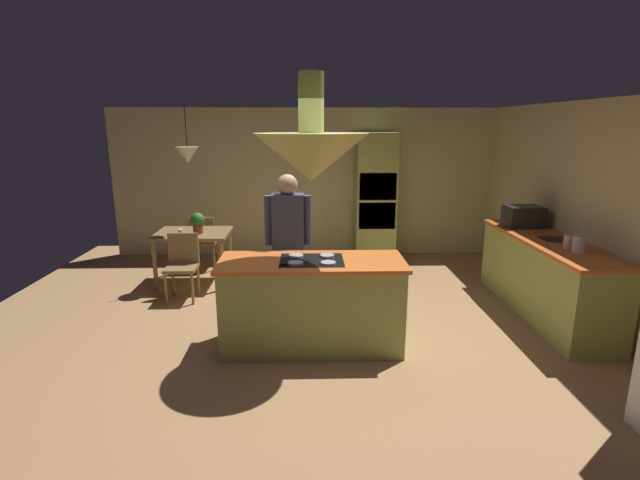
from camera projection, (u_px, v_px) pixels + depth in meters
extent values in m
plane|color=#AD7F51|center=(312.00, 337.00, 5.10)|extent=(8.16, 8.16, 0.00)
cube|color=beige|center=(309.00, 183.00, 8.14)|extent=(6.80, 0.10, 2.55)
cube|color=beige|center=(597.00, 215.00, 5.27)|extent=(0.10, 7.20, 2.55)
cube|color=#A8B259|center=(312.00, 306.00, 4.80)|extent=(1.82, 0.70, 0.90)
cube|color=orange|center=(312.00, 262.00, 4.69)|extent=(1.88, 0.76, 0.04)
cube|color=black|center=(312.00, 261.00, 4.68)|extent=(0.64, 0.52, 0.01)
cylinder|color=#B2B2B7|center=(296.00, 263.00, 4.55)|extent=(0.15, 0.15, 0.02)
cylinder|color=#B2B2B7|center=(328.00, 263.00, 4.56)|extent=(0.15, 0.15, 0.02)
cylinder|color=#B2B2B7|center=(296.00, 256.00, 4.80)|extent=(0.15, 0.15, 0.02)
cylinder|color=#B2B2B7|center=(327.00, 256.00, 4.81)|extent=(0.15, 0.15, 0.02)
cube|color=#A8B259|center=(545.00, 278.00, 5.65)|extent=(0.62, 2.40, 0.90)
cube|color=orange|center=(549.00, 241.00, 5.54)|extent=(0.66, 2.44, 0.04)
cube|color=#B2B2B7|center=(561.00, 246.00, 5.56)|extent=(0.48, 0.36, 0.16)
cube|color=#A8B259|center=(375.00, 198.00, 7.83)|extent=(0.66, 0.62, 2.14)
cube|color=black|center=(378.00, 186.00, 7.50)|extent=(0.60, 0.04, 0.44)
cube|color=black|center=(377.00, 216.00, 7.61)|extent=(0.60, 0.04, 0.44)
cube|color=olive|center=(193.00, 233.00, 6.72)|extent=(1.04, 0.84, 0.04)
cylinder|color=olive|center=(155.00, 266.00, 6.45)|extent=(0.06, 0.06, 0.72)
cylinder|color=olive|center=(222.00, 266.00, 6.48)|extent=(0.06, 0.06, 0.72)
cylinder|color=olive|center=(170.00, 252.00, 7.15)|extent=(0.06, 0.06, 0.72)
cylinder|color=olive|center=(230.00, 252.00, 7.18)|extent=(0.06, 0.06, 0.72)
cylinder|color=tan|center=(281.00, 287.00, 5.43)|extent=(0.14, 0.14, 0.86)
cylinder|color=tan|center=(297.00, 287.00, 5.43)|extent=(0.14, 0.14, 0.86)
cube|color=#3F4C66|center=(288.00, 223.00, 5.25)|extent=(0.36, 0.22, 0.66)
cylinder|color=#3F4C66|center=(268.00, 220.00, 5.23)|extent=(0.09, 0.09, 0.56)
cylinder|color=#3F4C66|center=(307.00, 220.00, 5.25)|extent=(0.09, 0.09, 0.56)
sphere|color=tan|center=(287.00, 185.00, 5.14)|extent=(0.23, 0.23, 0.23)
cone|color=#A8B259|center=(311.00, 157.00, 4.44)|extent=(1.10, 1.10, 0.45)
cylinder|color=#A8B259|center=(311.00, 103.00, 4.32)|extent=(0.24, 0.24, 0.55)
cone|color=beige|center=(188.00, 155.00, 6.45)|extent=(0.32, 0.32, 0.22)
cylinder|color=black|center=(185.00, 124.00, 6.36)|extent=(0.01, 0.01, 0.60)
cube|color=olive|center=(181.00, 268.00, 6.10)|extent=(0.40, 0.40, 0.04)
cube|color=olive|center=(184.00, 248.00, 6.22)|extent=(0.40, 0.04, 0.42)
cylinder|color=olive|center=(166.00, 289.00, 5.98)|extent=(0.04, 0.04, 0.43)
cylinder|color=olive|center=(192.00, 289.00, 5.99)|extent=(0.04, 0.04, 0.43)
cylinder|color=olive|center=(173.00, 280.00, 6.31)|extent=(0.04, 0.04, 0.43)
cylinder|color=olive|center=(198.00, 280.00, 6.32)|extent=(0.04, 0.04, 0.43)
cube|color=olive|center=(205.00, 241.00, 7.49)|extent=(0.40, 0.40, 0.04)
cube|color=olive|center=(201.00, 231.00, 7.27)|extent=(0.40, 0.04, 0.42)
cylinder|color=olive|center=(218.00, 252.00, 7.72)|extent=(0.04, 0.04, 0.43)
cylinder|color=olive|center=(197.00, 252.00, 7.71)|extent=(0.04, 0.04, 0.43)
cylinder|color=olive|center=(214.00, 258.00, 7.39)|extent=(0.04, 0.04, 0.43)
cylinder|color=olive|center=(192.00, 258.00, 7.38)|extent=(0.04, 0.04, 0.43)
cylinder|color=#99382D|center=(198.00, 229.00, 6.63)|extent=(0.14, 0.14, 0.12)
sphere|color=#2D722D|center=(197.00, 220.00, 6.59)|extent=(0.20, 0.20, 0.20)
cylinder|color=white|center=(181.00, 232.00, 6.50)|extent=(0.07, 0.07, 0.09)
cylinder|color=silver|center=(579.00, 245.00, 4.93)|extent=(0.13, 0.13, 0.17)
cylinder|color=#E0B78C|center=(569.00, 242.00, 5.11)|extent=(0.12, 0.12, 0.15)
cube|color=#232326|center=(523.00, 216.00, 6.20)|extent=(0.46, 0.36, 0.28)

